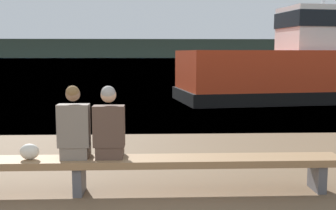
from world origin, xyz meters
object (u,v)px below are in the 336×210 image
object	(u,v)px
tugboat_red	(319,70)
bench_main	(79,165)
shopping_bag	(29,152)
person_left	(74,128)
person_right	(109,128)

from	to	relation	value
tugboat_red	bench_main	bearing A→B (deg)	137.03
shopping_bag	tugboat_red	bearing A→B (deg)	53.17
bench_main	person_left	bearing A→B (deg)	170.96
person_right	tugboat_red	xyz separation A→B (m)	(7.37, 11.23, 0.29)
bench_main	person_right	distance (m)	0.65
shopping_bag	person_left	bearing A→B (deg)	2.67
bench_main	tugboat_red	distance (m)	13.70
person_left	shopping_bag	xyz separation A→B (m)	(-0.59, -0.03, -0.31)
person_right	shopping_bag	size ratio (longest dim) A/B	3.82
bench_main	shopping_bag	world-z (taller)	shopping_bag
person_left	shopping_bag	distance (m)	0.67
person_left	person_right	world-z (taller)	person_left
bench_main	tugboat_red	size ratio (longest dim) A/B	0.62
bench_main	person_right	world-z (taller)	person_right
shopping_bag	tugboat_red	xyz separation A→B (m)	(8.43, 11.26, 0.61)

